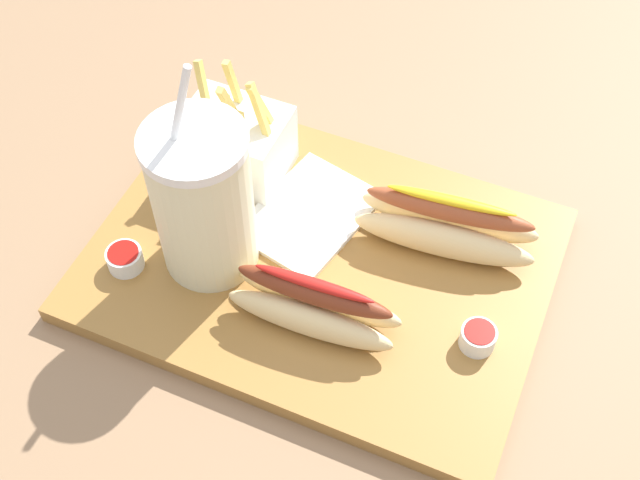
{
  "coord_description": "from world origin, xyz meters",
  "views": [
    {
      "loc": [
        -0.19,
        0.45,
        0.7
      ],
      "look_at": [
        0.0,
        0.0,
        0.05
      ],
      "focal_mm": 47.02,
      "sensor_mm": 36.0,
      "label": 1
    }
  ],
  "objects_px": {
    "ketchup_cup_1": "(125,258)",
    "napkin_stack": "(310,215)",
    "soda_cup": "(203,201)",
    "hot_dog_2": "(314,305)",
    "ketchup_cup_2": "(478,337)",
    "fries_basket": "(236,143)",
    "hot_dog_1": "(447,224)"
  },
  "relations": [
    {
      "from": "hot_dog_1",
      "to": "napkin_stack",
      "type": "bearing_deg",
      "value": 10.68
    },
    {
      "from": "napkin_stack",
      "to": "soda_cup",
      "type": "bearing_deg",
      "value": 49.71
    },
    {
      "from": "ketchup_cup_1",
      "to": "ketchup_cup_2",
      "type": "distance_m",
      "value": 0.35
    },
    {
      "from": "ketchup_cup_2",
      "to": "napkin_stack",
      "type": "distance_m",
      "value": 0.22
    },
    {
      "from": "ketchup_cup_1",
      "to": "hot_dog_1",
      "type": "bearing_deg",
      "value": -151.11
    },
    {
      "from": "fries_basket",
      "to": "ketchup_cup_2",
      "type": "relative_size",
      "value": 4.47
    },
    {
      "from": "napkin_stack",
      "to": "ketchup_cup_1",
      "type": "bearing_deg",
      "value": 42.07
    },
    {
      "from": "soda_cup",
      "to": "ketchup_cup_2",
      "type": "distance_m",
      "value": 0.28
    },
    {
      "from": "fries_basket",
      "to": "hot_dog_1",
      "type": "bearing_deg",
      "value": 178.63
    },
    {
      "from": "soda_cup",
      "to": "hot_dog_1",
      "type": "relative_size",
      "value": 1.3
    },
    {
      "from": "soda_cup",
      "to": "ketchup_cup_1",
      "type": "height_order",
      "value": "soda_cup"
    },
    {
      "from": "soda_cup",
      "to": "hot_dog_2",
      "type": "distance_m",
      "value": 0.14
    },
    {
      "from": "fries_basket",
      "to": "hot_dog_1",
      "type": "distance_m",
      "value": 0.24
    },
    {
      "from": "fries_basket",
      "to": "ketchup_cup_1",
      "type": "xyz_separation_m",
      "value": [
        0.04,
        0.16,
        -0.03
      ]
    },
    {
      "from": "hot_dog_2",
      "to": "ketchup_cup_2",
      "type": "xyz_separation_m",
      "value": [
        -0.15,
        -0.04,
        -0.01
      ]
    },
    {
      "from": "fries_basket",
      "to": "ketchup_cup_1",
      "type": "relative_size",
      "value": 4.18
    },
    {
      "from": "hot_dog_2",
      "to": "ketchup_cup_1",
      "type": "distance_m",
      "value": 0.2
    },
    {
      "from": "ketchup_cup_1",
      "to": "ketchup_cup_2",
      "type": "xyz_separation_m",
      "value": [
        -0.35,
        -0.05,
        0.0
      ]
    },
    {
      "from": "hot_dog_2",
      "to": "ketchup_cup_2",
      "type": "distance_m",
      "value": 0.15
    },
    {
      "from": "ketchup_cup_1",
      "to": "ketchup_cup_2",
      "type": "height_order",
      "value": "same"
    },
    {
      "from": "ketchup_cup_2",
      "to": "ketchup_cup_1",
      "type": "bearing_deg",
      "value": 8.38
    },
    {
      "from": "fries_basket",
      "to": "napkin_stack",
      "type": "xyz_separation_m",
      "value": [
        -0.1,
        0.03,
        -0.04
      ]
    },
    {
      "from": "ketchup_cup_1",
      "to": "napkin_stack",
      "type": "distance_m",
      "value": 0.19
    },
    {
      "from": "hot_dog_1",
      "to": "napkin_stack",
      "type": "height_order",
      "value": "hot_dog_1"
    },
    {
      "from": "hot_dog_1",
      "to": "ketchup_cup_2",
      "type": "xyz_separation_m",
      "value": [
        -0.07,
        0.1,
        -0.01
      ]
    },
    {
      "from": "fries_basket",
      "to": "hot_dog_2",
      "type": "xyz_separation_m",
      "value": [
        -0.15,
        0.14,
        -0.01
      ]
    },
    {
      "from": "ketchup_cup_1",
      "to": "ketchup_cup_2",
      "type": "bearing_deg",
      "value": -171.62
    },
    {
      "from": "hot_dog_1",
      "to": "hot_dog_2",
      "type": "relative_size",
      "value": 1.13
    },
    {
      "from": "napkin_stack",
      "to": "hot_dog_2",
      "type": "bearing_deg",
      "value": 115.7
    },
    {
      "from": "ketchup_cup_1",
      "to": "napkin_stack",
      "type": "bearing_deg",
      "value": -137.93
    },
    {
      "from": "hot_dog_2",
      "to": "napkin_stack",
      "type": "relative_size",
      "value": 1.21
    },
    {
      "from": "fries_basket",
      "to": "napkin_stack",
      "type": "height_order",
      "value": "fries_basket"
    }
  ]
}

